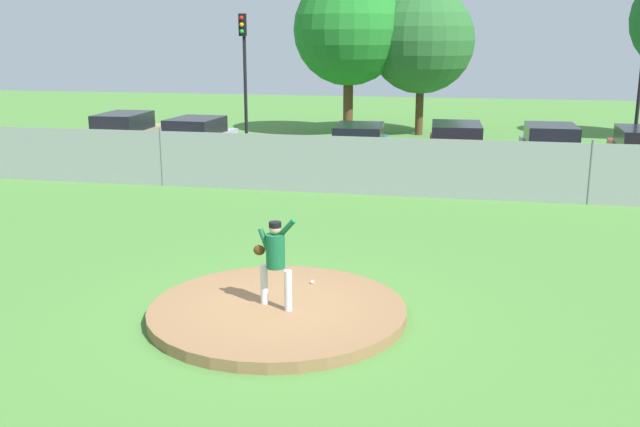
# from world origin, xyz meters

# --- Properties ---
(ground_plane) EXTENTS (80.00, 80.00, 0.00)m
(ground_plane) POSITION_xyz_m (0.00, 6.00, 0.00)
(ground_plane) COLOR #4C8438
(asphalt_strip) EXTENTS (44.00, 7.00, 0.01)m
(asphalt_strip) POSITION_xyz_m (0.00, 14.50, 0.00)
(asphalt_strip) COLOR #2B2B2D
(asphalt_strip) RESTS_ON ground_plane
(pitchers_mound) EXTENTS (4.44, 4.44, 0.19)m
(pitchers_mound) POSITION_xyz_m (0.00, 0.00, 0.10)
(pitchers_mound) COLOR olive
(pitchers_mound) RESTS_ON ground_plane
(pitcher_youth) EXTENTS (0.79, 0.36, 1.60)m
(pitcher_youth) POSITION_xyz_m (-0.02, -0.05, 1.12)
(pitcher_youth) COLOR silver
(pitcher_youth) RESTS_ON pitchers_mound
(baseball) EXTENTS (0.07, 0.07, 0.07)m
(baseball) POSITION_xyz_m (0.34, 1.23, 0.23)
(baseball) COLOR white
(baseball) RESTS_ON pitchers_mound
(chainlink_fence) EXTENTS (32.59, 0.07, 1.87)m
(chainlink_fence) POSITION_xyz_m (0.00, 10.00, 0.88)
(chainlink_fence) COLOR gray
(chainlink_fence) RESTS_ON ground_plane
(parked_car_slate) EXTENTS (1.90, 4.07, 1.73)m
(parked_car_slate) POSITION_xyz_m (5.85, 14.53, 0.82)
(parked_car_slate) COLOR slate
(parked_car_slate) RESTS_ON ground_plane
(parked_car_teal) EXTENTS (2.04, 4.42, 1.59)m
(parked_car_teal) POSITION_xyz_m (-0.81, 14.41, 0.76)
(parked_car_teal) COLOR #146066
(parked_car_teal) RESTS_ON ground_plane
(parked_car_champagne) EXTENTS (1.95, 4.61, 1.77)m
(parked_car_champagne) POSITION_xyz_m (-10.19, 14.77, 0.84)
(parked_car_champagne) COLOR tan
(parked_car_champagne) RESTS_ON ground_plane
(parked_car_burgundy) EXTENTS (2.08, 4.76, 1.68)m
(parked_car_burgundy) POSITION_xyz_m (2.64, 14.73, 0.81)
(parked_car_burgundy) COLOR maroon
(parked_car_burgundy) RESTS_ON ground_plane
(parked_car_silver) EXTENTS (2.08, 4.23, 1.66)m
(parked_car_silver) POSITION_xyz_m (-7.16, 14.66, 0.79)
(parked_car_silver) COLOR #B7BABF
(parked_car_silver) RESTS_ON ground_plane
(traffic_cone_orange) EXTENTS (0.40, 0.40, 0.55)m
(traffic_cone_orange) POSITION_xyz_m (-3.38, 13.67, 0.26)
(traffic_cone_orange) COLOR orange
(traffic_cone_orange) RESTS_ON asphalt_strip
(traffic_light_near) EXTENTS (0.28, 0.46, 5.58)m
(traffic_light_near) POSITION_xyz_m (-6.29, 18.22, 3.77)
(traffic_light_near) COLOR black
(traffic_light_near) RESTS_ON ground_plane
(tree_tall_centre) EXTENTS (5.21, 5.21, 7.57)m
(tree_tall_centre) POSITION_xyz_m (-2.70, 23.22, 4.95)
(tree_tall_centre) COLOR #4C331E
(tree_tall_centre) RESTS_ON ground_plane
(tree_broad_right) EXTENTS (4.99, 4.99, 6.96)m
(tree_broad_right) POSITION_xyz_m (0.67, 24.04, 4.46)
(tree_broad_right) COLOR #4C331E
(tree_broad_right) RESTS_ON ground_plane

